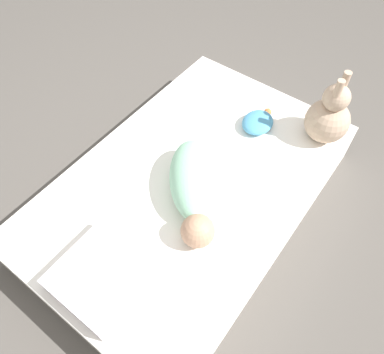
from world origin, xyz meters
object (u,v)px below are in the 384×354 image
object	(u,v)px
swaddled_baby	(194,186)
pillow	(102,276)
bunny_plush	(329,117)
turtle_plush	(258,122)

from	to	relation	value
swaddled_baby	pillow	size ratio (longest dim) A/B	1.51
pillow	bunny_plush	xyz separation A→B (m)	(1.10, -0.31, 0.09)
bunny_plush	turtle_plush	world-z (taller)	bunny_plush
pillow	turtle_plush	xyz separation A→B (m)	(0.97, -0.05, -0.01)
swaddled_baby	pillow	bearing A→B (deg)	-46.07
pillow	swaddled_baby	bearing A→B (deg)	-5.40
swaddled_baby	pillow	world-z (taller)	swaddled_baby
swaddled_baby	bunny_plush	bearing A→B (deg)	115.93
pillow	turtle_plush	world-z (taller)	pillow
swaddled_baby	bunny_plush	size ratio (longest dim) A/B	1.31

